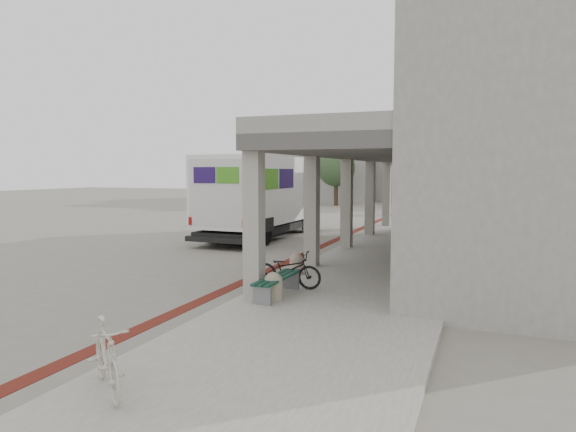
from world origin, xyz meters
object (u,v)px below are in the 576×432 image
at_px(fedex_truck, 261,195).
at_px(bicycle_cream, 107,357).
at_px(utility_cabinet, 413,251).
at_px(bicycle_black, 287,269).
at_px(bench, 277,282).

bearing_deg(fedex_truck, bicycle_cream, -71.45).
relative_size(fedex_truck, utility_cabinet, 7.66).
xyz_separation_m(fedex_truck, bicycle_black, (4.78, -9.12, -1.31)).
relative_size(bench, utility_cabinet, 1.77).
relative_size(fedex_truck, bicycle_cream, 5.47).
distance_m(bench, utility_cabinet, 4.79).
distance_m(bench, bicycle_black, 0.88).
xyz_separation_m(fedex_truck, bicycle_cream, (4.78, -15.35, -1.29)).
height_order(utility_cabinet, bicycle_cream, utility_cabinet).
distance_m(utility_cabinet, bicycle_black, 4.12).
distance_m(fedex_truck, utility_cabinet, 9.42).
bearing_deg(fedex_truck, bicycle_black, -61.09).
height_order(fedex_truck, bench, fedex_truck).
relative_size(bench, bicycle_black, 1.14).
distance_m(utility_cabinet, bicycle_cream, 9.82).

